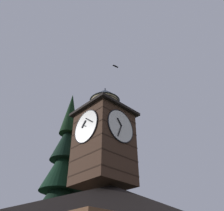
% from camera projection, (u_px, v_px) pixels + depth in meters
% --- Properties ---
extents(clock_tower, '(4.83, 4.83, 9.98)m').
position_uv_depth(clock_tower, '(104.00, 138.00, 20.97)').
color(clock_tower, '#422B1E').
rests_on(clock_tower, building_main).
extents(pine_tree_behind, '(6.44, 6.44, 18.18)m').
position_uv_depth(pine_tree_behind, '(61.00, 196.00, 21.26)').
color(pine_tree_behind, '#473323').
rests_on(pine_tree_behind, ground_plane).
extents(moon, '(1.68, 1.68, 1.68)m').
position_uv_depth(moon, '(26.00, 208.00, 49.43)').
color(moon, silver).
extents(flying_bird_high, '(0.75, 0.32, 0.14)m').
position_uv_depth(flying_bird_high, '(115.00, 66.00, 27.49)').
color(flying_bird_high, black).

